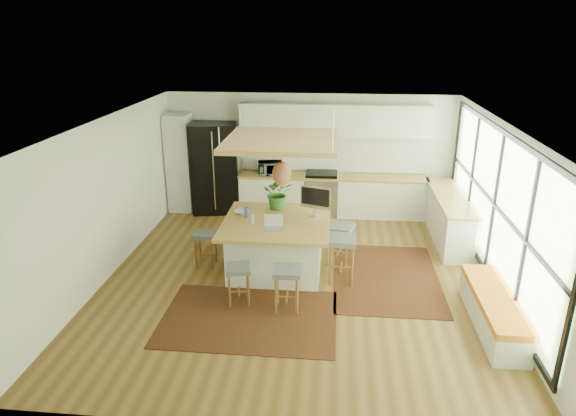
# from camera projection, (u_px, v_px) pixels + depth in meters

# --- Properties ---
(floor) EXTENTS (7.00, 7.00, 0.00)m
(floor) POSITION_uv_depth(u_px,v_px,m) (297.00, 278.00, 8.79)
(floor) COLOR brown
(floor) RESTS_ON ground
(ceiling) EXTENTS (7.00, 7.00, 0.00)m
(ceiling) POSITION_uv_depth(u_px,v_px,m) (298.00, 123.00, 7.86)
(ceiling) COLOR white
(ceiling) RESTS_ON ground
(wall_back) EXTENTS (6.50, 0.00, 6.50)m
(wall_back) POSITION_uv_depth(u_px,v_px,m) (309.00, 153.00, 11.60)
(wall_back) COLOR silver
(wall_back) RESTS_ON ground
(wall_front) EXTENTS (6.50, 0.00, 6.50)m
(wall_front) POSITION_uv_depth(u_px,v_px,m) (269.00, 323.00, 5.06)
(wall_front) COLOR silver
(wall_front) RESTS_ON ground
(wall_left) EXTENTS (0.00, 7.00, 7.00)m
(wall_left) POSITION_uv_depth(u_px,v_px,m) (107.00, 198.00, 8.62)
(wall_left) COLOR silver
(wall_left) RESTS_ON ground
(wall_right) EXTENTS (0.00, 7.00, 7.00)m
(wall_right) POSITION_uv_depth(u_px,v_px,m) (501.00, 211.00, 8.03)
(wall_right) COLOR silver
(wall_right) RESTS_ON ground
(window_wall) EXTENTS (0.10, 6.20, 2.60)m
(window_wall) POSITION_uv_depth(u_px,v_px,m) (500.00, 208.00, 8.02)
(window_wall) COLOR black
(window_wall) RESTS_ON wall_right
(pantry) EXTENTS (0.55, 0.60, 2.25)m
(pantry) POSITION_uv_depth(u_px,v_px,m) (181.00, 163.00, 11.64)
(pantry) COLOR silver
(pantry) RESTS_ON floor
(back_counter_base) EXTENTS (4.20, 0.60, 0.88)m
(back_counter_base) POSITION_uv_depth(u_px,v_px,m) (332.00, 196.00, 11.56)
(back_counter_base) COLOR silver
(back_counter_base) RESTS_ON floor
(back_counter_top) EXTENTS (4.24, 0.64, 0.05)m
(back_counter_top) POSITION_uv_depth(u_px,v_px,m) (333.00, 177.00, 11.40)
(back_counter_top) COLOR olive
(back_counter_top) RESTS_ON back_counter_base
(backsplash) EXTENTS (4.20, 0.02, 0.80)m
(backsplash) POSITION_uv_depth(u_px,v_px,m) (333.00, 154.00, 11.53)
(backsplash) COLOR white
(backsplash) RESTS_ON wall_back
(upper_cabinets) EXTENTS (4.20, 0.34, 0.70)m
(upper_cabinets) POSITION_uv_depth(u_px,v_px,m) (334.00, 120.00, 11.10)
(upper_cabinets) COLOR silver
(upper_cabinets) RESTS_ON wall_back
(range) EXTENTS (0.76, 0.62, 1.00)m
(range) POSITION_uv_depth(u_px,v_px,m) (321.00, 193.00, 11.56)
(range) COLOR #A5A5AA
(range) RESTS_ON floor
(right_counter_base) EXTENTS (0.60, 2.50, 0.88)m
(right_counter_base) POSITION_uv_depth(u_px,v_px,m) (449.00, 218.00, 10.24)
(right_counter_base) COLOR silver
(right_counter_base) RESTS_ON floor
(right_counter_top) EXTENTS (0.64, 2.54, 0.05)m
(right_counter_top) POSITION_uv_depth(u_px,v_px,m) (451.00, 197.00, 10.08)
(right_counter_top) COLOR olive
(right_counter_top) RESTS_ON right_counter_base
(window_bench) EXTENTS (0.52, 2.00, 0.50)m
(window_bench) POSITION_uv_depth(u_px,v_px,m) (493.00, 311.00, 7.32)
(window_bench) COLOR silver
(window_bench) RESTS_ON floor
(ceiling_panel) EXTENTS (1.86, 1.86, 0.80)m
(ceiling_panel) POSITION_uv_depth(u_px,v_px,m) (281.00, 157.00, 8.49)
(ceiling_panel) COLOR olive
(ceiling_panel) RESTS_ON ceiling
(rug_near) EXTENTS (2.60, 1.80, 0.01)m
(rug_near) POSITION_uv_depth(u_px,v_px,m) (249.00, 318.00, 7.58)
(rug_near) COLOR black
(rug_near) RESTS_ON floor
(rug_right) EXTENTS (1.80, 2.60, 0.01)m
(rug_right) POSITION_uv_depth(u_px,v_px,m) (386.00, 277.00, 8.80)
(rug_right) COLOR black
(rug_right) RESTS_ON floor
(fridge) EXTENTS (1.15, 0.97, 2.07)m
(fridge) POSITION_uv_depth(u_px,v_px,m) (215.00, 172.00, 11.64)
(fridge) COLOR black
(fridge) RESTS_ON floor
(island) EXTENTS (1.85, 1.85, 0.93)m
(island) POSITION_uv_depth(u_px,v_px,m) (277.00, 245.00, 8.95)
(island) COLOR olive
(island) RESTS_ON floor
(stool_near_left) EXTENTS (0.45, 0.45, 0.64)m
(stool_near_left) POSITION_uv_depth(u_px,v_px,m) (239.00, 283.00, 7.89)
(stool_near_left) COLOR #505559
(stool_near_left) RESTS_ON floor
(stool_near_right) EXTENTS (0.43, 0.43, 0.70)m
(stool_near_right) POSITION_uv_depth(u_px,v_px,m) (287.00, 289.00, 7.70)
(stool_near_right) COLOR #505559
(stool_near_right) RESTS_ON floor
(stool_right_front) EXTENTS (0.49, 0.49, 0.80)m
(stool_right_front) POSITION_uv_depth(u_px,v_px,m) (341.00, 262.00, 8.58)
(stool_right_front) COLOR #505559
(stool_right_front) RESTS_ON floor
(stool_right_back) EXTENTS (0.56, 0.56, 0.77)m
(stool_right_back) POSITION_uv_depth(u_px,v_px,m) (339.00, 246.00, 9.18)
(stool_right_back) COLOR #505559
(stool_right_back) RESTS_ON floor
(stool_left_side) EXTENTS (0.39, 0.39, 0.65)m
(stool_left_side) POSITION_uv_depth(u_px,v_px,m) (206.00, 247.00, 9.12)
(stool_left_side) COLOR #505559
(stool_left_side) RESTS_ON floor
(laptop) EXTENTS (0.37, 0.38, 0.24)m
(laptop) POSITION_uv_depth(u_px,v_px,m) (274.00, 222.00, 8.40)
(laptop) COLOR #A5A5AA
(laptop) RESTS_ON island
(monitor) EXTENTS (0.62, 0.39, 0.54)m
(monitor) POSITION_uv_depth(u_px,v_px,m) (316.00, 202.00, 8.94)
(monitor) COLOR #A5A5AA
(monitor) RESTS_ON island
(microwave) EXTENTS (0.58, 0.40, 0.36)m
(microwave) POSITION_uv_depth(u_px,v_px,m) (270.00, 167.00, 11.43)
(microwave) COLOR #A5A5AA
(microwave) RESTS_ON back_counter_top
(island_plant) EXTENTS (0.66, 0.70, 0.46)m
(island_plant) POSITION_uv_depth(u_px,v_px,m) (278.00, 196.00, 9.30)
(island_plant) COLOR #1E4C19
(island_plant) RESTS_ON island
(island_bowl) EXTENTS (0.29, 0.29, 0.06)m
(island_bowl) POSITION_uv_depth(u_px,v_px,m) (240.00, 212.00, 9.11)
(island_bowl) COLOR white
(island_bowl) RESTS_ON island
(island_bottle_0) EXTENTS (0.07, 0.07, 0.19)m
(island_bottle_0) POSITION_uv_depth(u_px,v_px,m) (246.00, 213.00, 8.90)
(island_bottle_0) COLOR #2D46B4
(island_bottle_0) RESTS_ON island
(island_bottle_1) EXTENTS (0.07, 0.07, 0.19)m
(island_bottle_1) POSITION_uv_depth(u_px,v_px,m) (252.00, 218.00, 8.65)
(island_bottle_1) COLOR white
(island_bottle_1) RESTS_ON island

